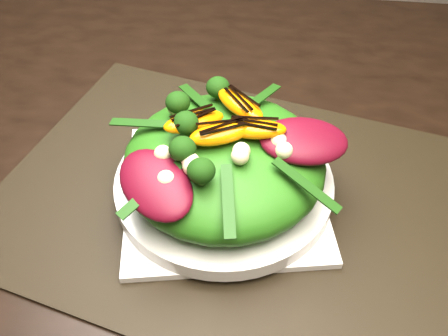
# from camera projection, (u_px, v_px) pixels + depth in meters

# --- Properties ---
(dining_table) EXTENTS (1.60, 0.90, 0.75)m
(dining_table) POSITION_uv_depth(u_px,v_px,m) (55.00, 141.00, 0.67)
(dining_table) COLOR black
(dining_table) RESTS_ON floor
(placemat) EXTENTS (0.60, 0.51, 0.00)m
(placemat) POSITION_uv_depth(u_px,v_px,m) (224.00, 194.00, 0.57)
(placemat) COLOR black
(placemat) RESTS_ON dining_table
(plate_base) EXTENTS (0.27, 0.27, 0.01)m
(plate_base) POSITION_uv_depth(u_px,v_px,m) (224.00, 190.00, 0.56)
(plate_base) COLOR white
(plate_base) RESTS_ON placemat
(salad_bowl) EXTENTS (0.26, 0.26, 0.02)m
(salad_bowl) POSITION_uv_depth(u_px,v_px,m) (224.00, 183.00, 0.55)
(salad_bowl) COLOR silver
(salad_bowl) RESTS_ON plate_base
(lettuce_mound) EXTENTS (0.28, 0.28, 0.08)m
(lettuce_mound) POSITION_uv_depth(u_px,v_px,m) (224.00, 161.00, 0.53)
(lettuce_mound) COLOR #286012
(lettuce_mound) RESTS_ON salad_bowl
(radicchio_leaf) EXTENTS (0.11, 0.08, 0.02)m
(radicchio_leaf) POSITION_uv_depth(u_px,v_px,m) (304.00, 141.00, 0.50)
(radicchio_leaf) COLOR #470713
(radicchio_leaf) RESTS_ON lettuce_mound
(orange_segment) EXTENTS (0.07, 0.04, 0.02)m
(orange_segment) POSITION_uv_depth(u_px,v_px,m) (231.00, 115.00, 0.51)
(orange_segment) COLOR #DA6703
(orange_segment) RESTS_ON lettuce_mound
(broccoli_floret) EXTENTS (0.04, 0.04, 0.04)m
(broccoli_floret) POSITION_uv_depth(u_px,v_px,m) (180.00, 97.00, 0.53)
(broccoli_floret) COLOR black
(broccoli_floret) RESTS_ON lettuce_mound
(macadamia_nut) EXTENTS (0.02, 0.02, 0.02)m
(macadamia_nut) POSITION_uv_depth(u_px,v_px,m) (255.00, 158.00, 0.47)
(macadamia_nut) COLOR beige
(macadamia_nut) RESTS_ON lettuce_mound
(balsamic_drizzle) EXTENTS (0.04, 0.01, 0.00)m
(balsamic_drizzle) POSITION_uv_depth(u_px,v_px,m) (231.00, 108.00, 0.50)
(balsamic_drizzle) COLOR black
(balsamic_drizzle) RESTS_ON orange_segment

